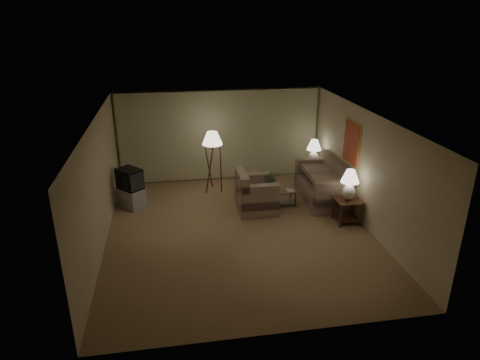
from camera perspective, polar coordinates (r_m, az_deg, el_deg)
name	(u,v)px	position (r m, az deg, el deg)	size (l,w,h in m)	color
ground	(239,230)	(10.09, -0.18, -6.73)	(7.00, 7.00, 0.00)	brown
room_shell	(230,141)	(10.81, -1.38, 5.27)	(6.04, 7.02, 2.72)	beige
sofa	(322,185)	(11.69, 10.90, -0.63)	(2.04, 1.11, 0.88)	gray
armchair	(257,195)	(10.88, 2.22, -2.04)	(1.02, 0.97, 0.85)	gray
side_table_near	(347,206)	(10.61, 14.12, -3.41)	(0.60, 0.60, 0.60)	#371E0F
side_table_far	(313,170)	(12.84, 9.64, 1.34)	(0.51, 0.43, 0.60)	#371E0F
table_lamp_near	(350,182)	(10.37, 14.43, -0.28)	(0.44, 0.44, 0.75)	white
table_lamp_far	(314,150)	(12.64, 9.82, 4.01)	(0.42, 0.42, 0.73)	white
coffee_table	(276,195)	(11.29, 4.87, -2.01)	(1.05, 0.57, 0.41)	silver
tv_cabinet	(131,197)	(11.54, -14.28, -2.24)	(0.81, 0.83, 0.50)	#ACABAE
crt_tv	(130,179)	(11.35, -14.51, 0.15)	(0.75, 0.77, 0.54)	black
floor_lamp	(213,161)	(11.94, -3.65, 2.60)	(0.56, 0.56, 1.73)	#371E0F
ottoman	(247,188)	(11.84, 0.89, -1.12)	(0.63, 0.63, 0.42)	#9E5635
vase	(271,188)	(11.17, 4.16, -1.02)	(0.16, 0.16, 0.17)	silver
flowers	(271,176)	(11.05, 4.20, 0.54)	(0.44, 0.38, 0.49)	#367938
book	(287,191)	(11.21, 6.26, -1.43)	(0.17, 0.23, 0.02)	olive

